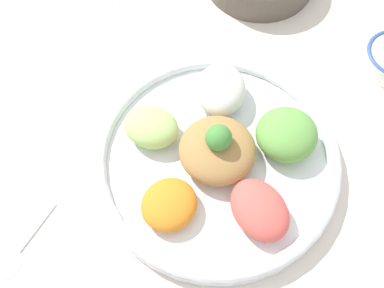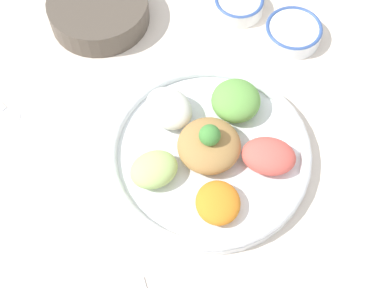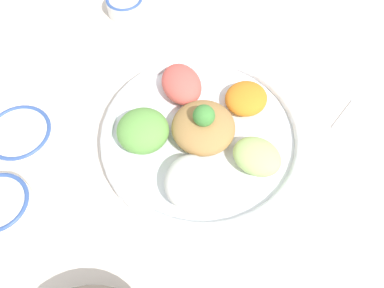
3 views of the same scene
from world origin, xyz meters
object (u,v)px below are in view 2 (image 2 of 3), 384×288
at_px(serving_spoon_main, 0,107).
at_px(salad_platter, 208,149).
at_px(sauce_bowl_dark, 238,4).
at_px(side_serving_bowl, 97,9).
at_px(sauce_bowl_red, 292,32).

bearing_deg(serving_spoon_main, salad_platter, -150.36).
xyz_separation_m(sauce_bowl_dark, side_serving_bowl, (0.05, -0.29, 0.01)).
distance_m(salad_platter, sauce_bowl_red, 0.33).
distance_m(salad_platter, side_serving_bowl, 0.40).
xyz_separation_m(salad_platter, sauce_bowl_dark, (-0.36, 0.04, -0.01)).
distance_m(sauce_bowl_red, sauce_bowl_dark, 0.13).
relative_size(sauce_bowl_dark, side_serving_bowl, 0.50).
relative_size(sauce_bowl_red, sauce_bowl_dark, 1.11).
height_order(sauce_bowl_red, side_serving_bowl, side_serving_bowl).
distance_m(sauce_bowl_dark, serving_spoon_main, 0.53).
height_order(sauce_bowl_dark, side_serving_bowl, side_serving_bowl).
xyz_separation_m(sauce_bowl_red, serving_spoon_main, (0.22, -0.56, -0.02)).
relative_size(salad_platter, side_serving_bowl, 1.78).
distance_m(sauce_bowl_red, serving_spoon_main, 0.60).
xyz_separation_m(sauce_bowl_dark, serving_spoon_main, (0.29, -0.44, -0.02)).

